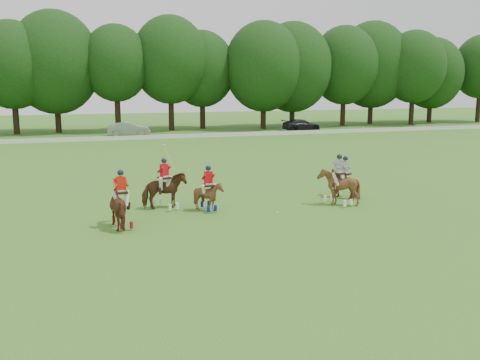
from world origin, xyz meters
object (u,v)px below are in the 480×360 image
object	(u,v)px
polo_stripe_a	(345,183)
car_right	(301,125)
polo_red_b	(165,191)
polo_red_a	(122,207)
polo_red_c	(209,195)
polo_ball	(277,213)
polo_stripe_b	(338,186)
car_mid	(129,129)

from	to	relation	value
polo_stripe_a	car_right	bearing A→B (deg)	68.15
polo_red_b	polo_stripe_a	distance (m)	9.32
polo_stripe_a	polo_red_a	bearing A→B (deg)	-168.50
car_right	polo_stripe_a	bearing A→B (deg)	156.97
polo_stripe_a	polo_red_c	bearing A→B (deg)	-174.73
polo_red_a	polo_stripe_a	xyz separation A→B (m)	(11.59, 2.36, -0.11)
car_right	polo_ball	size ratio (longest dim) A/B	54.23
polo_red_b	car_right	bearing A→B (deg)	56.73
polo_stripe_a	polo_stripe_b	size ratio (longest dim) A/B	0.87
car_right	polo_red_b	world-z (taller)	polo_red_b
polo_red_c	polo_red_a	bearing A→B (deg)	-157.92
car_mid	polo_stripe_a	size ratio (longest dim) A/B	2.18
car_mid	polo_red_b	xyz separation A→B (m)	(-2.83, -37.07, 0.10)
polo_stripe_a	polo_ball	bearing A→B (deg)	-154.86
polo_red_b	polo_ball	xyz separation A→B (m)	(4.65, -2.54, -0.83)
car_mid	polo_red_a	size ratio (longest dim) A/B	1.96
car_mid	polo_red_b	size ratio (longest dim) A/B	1.59
polo_red_a	car_right	bearing A→B (deg)	56.23
polo_red_b	polo_ball	world-z (taller)	polo_red_b
polo_ball	polo_red_a	bearing A→B (deg)	-178.60
polo_ball	polo_red_b	bearing A→B (deg)	151.39
car_mid	polo_red_b	distance (m)	37.18
polo_red_a	car_mid	bearing A→B (deg)	82.69
polo_red_c	car_right	bearing A→B (deg)	59.46
car_mid	polo_red_a	distance (m)	40.10
polo_red_a	polo_ball	world-z (taller)	polo_red_a
polo_red_a	polo_red_b	bearing A→B (deg)	49.96
polo_stripe_b	polo_red_c	bearing A→B (deg)	172.84
polo_stripe_a	polo_stripe_b	distance (m)	1.90
polo_red_a	polo_red_c	world-z (taller)	polo_red_a
car_mid	car_right	world-z (taller)	car_mid
polo_stripe_b	polo_ball	bearing A→B (deg)	-168.52
polo_stripe_b	polo_stripe_a	bearing A→B (deg)	51.45
car_mid	polo_red_c	world-z (taller)	polo_red_c
polo_red_a	polo_stripe_a	distance (m)	11.83
polo_red_c	polo_ball	xyz separation A→B (m)	(2.81, -1.50, -0.70)
polo_red_b	polo_red_c	bearing A→B (deg)	-29.46
polo_red_a	polo_ball	bearing A→B (deg)	1.40
polo_ball	car_right	bearing A→B (deg)	63.59
polo_red_c	polo_stripe_b	xyz separation A→B (m)	(6.30, -0.79, 0.17)
car_right	polo_red_a	bearing A→B (deg)	145.05
polo_red_c	polo_stripe_b	size ratio (longest dim) A/B	0.86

